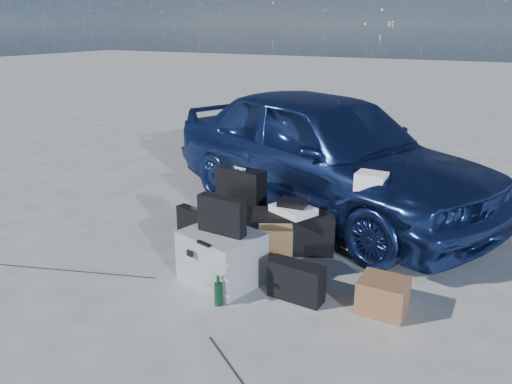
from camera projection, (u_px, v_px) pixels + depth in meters
ground at (233, 284)px, 4.30m from camera, size 60.00×60.00×0.00m
car at (324, 151)px, 5.82m from camera, size 4.57×3.26×1.44m
pelican_case at (222, 257)px, 4.29m from camera, size 0.73×0.65×0.45m
laptop_bag at (222, 215)px, 4.16m from camera, size 0.43×0.13×0.32m
briefcase at (197, 228)px, 5.00m from camera, size 0.50×0.22×0.38m
suitcase_left at (241, 200)px, 5.31m from camera, size 0.56×0.26×0.70m
suitcase_right at (368, 228)px, 4.66m from camera, size 0.57×0.37×0.64m
white_carton at (371, 184)px, 4.53m from camera, size 0.27×0.22×0.21m
duffel_bag at (293, 231)px, 4.90m from camera, size 0.86×0.64×0.40m
flat_box_white at (293, 210)px, 4.81m from camera, size 0.48×0.43×0.07m
flat_box_black at (293, 203)px, 4.81m from camera, size 0.28×0.21×0.06m
kraft_bag at (275, 248)px, 4.52m from camera, size 0.35×0.30×0.40m
cardboard_box at (383, 296)px, 3.86m from camera, size 0.36×0.32×0.27m
messenger_bag at (296, 281)px, 4.03m from camera, size 0.46×0.20×0.32m
green_bottle at (218, 290)px, 3.95m from camera, size 0.07×0.07×0.26m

